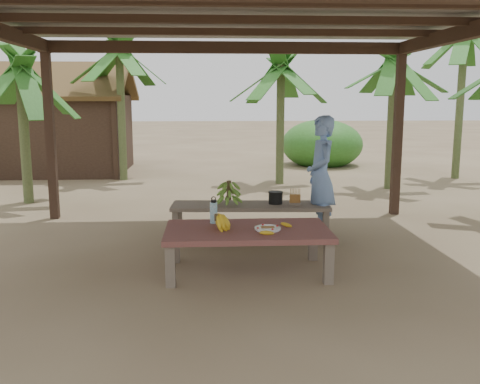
{
  "coord_description": "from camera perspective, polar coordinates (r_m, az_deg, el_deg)",
  "views": [
    {
      "loc": [
        -0.33,
        -6.32,
        1.91
      ],
      "look_at": [
        0.06,
        0.01,
        0.8
      ],
      "focal_mm": 40.0,
      "sensor_mm": 36.0,
      "label": 1
    }
  ],
  "objects": [
    {
      "name": "banana_plant_n",
      "position": [
        12.07,
        4.38,
        12.07
      ],
      "size": [
        1.8,
        1.8,
        2.85
      ],
      "color": "#596638",
      "rests_on": "ground"
    },
    {
      "name": "banana_plant_w",
      "position": [
        10.52,
        -22.35,
        10.76
      ],
      "size": [
        1.8,
        1.8,
        2.67
      ],
      "color": "#596638",
      "rests_on": "ground"
    },
    {
      "name": "water_flask",
      "position": [
        6.14,
        -2.83,
        -2.13
      ],
      "size": [
        0.08,
        0.08,
        0.31
      ],
      "color": "teal",
      "rests_on": "work_table"
    },
    {
      "name": "plate",
      "position": [
        5.83,
        2.96,
        -3.92
      ],
      "size": [
        0.29,
        0.29,
        0.04
      ],
      "color": "white",
      "rests_on": "work_table"
    },
    {
      "name": "skewer_rack",
      "position": [
        7.46,
        5.89,
        -0.48
      ],
      "size": [
        0.18,
        0.09,
        0.24
      ],
      "primitive_type": null,
      "rotation": [
        0.0,
        0.0,
        -0.06
      ],
      "color": "#A57F47",
      "rests_on": "bench"
    },
    {
      "name": "work_table",
      "position": [
        5.91,
        0.78,
        -4.54
      ],
      "size": [
        1.8,
        1.01,
        0.5
      ],
      "rotation": [
        0.0,
        0.0,
        -0.0
      ],
      "color": "brown",
      "rests_on": "ground"
    },
    {
      "name": "ground",
      "position": [
        6.61,
        -0.53,
        -6.87
      ],
      "size": [
        80.0,
        80.0,
        0.0
      ],
      "primitive_type": "plane",
      "color": "brown",
      "rests_on": "ground"
    },
    {
      "name": "banana_plant_ne",
      "position": [
        11.8,
        16.09,
        12.11
      ],
      "size": [
        1.8,
        1.8,
        2.92
      ],
      "color": "#596638",
      "rests_on": "ground"
    },
    {
      "name": "banana_plant_nw",
      "position": [
        12.94,
        -12.74,
        13.56
      ],
      "size": [
        1.8,
        1.8,
        3.27
      ],
      "color": "#596638",
      "rests_on": "ground"
    },
    {
      "name": "pavilion",
      "position": [
        6.37,
        -0.69,
        17.74
      ],
      "size": [
        6.6,
        5.6,
        2.95
      ],
      "color": "black",
      "rests_on": "ground"
    },
    {
      "name": "banana_plant_far",
      "position": [
        13.94,
        22.8,
        14.27
      ],
      "size": [
        1.8,
        1.8,
        3.65
      ],
      "color": "#596638",
      "rests_on": "ground"
    },
    {
      "name": "ripe_banana_bunch",
      "position": [
        5.86,
        -2.56,
        -3.09
      ],
      "size": [
        0.33,
        0.29,
        0.19
      ],
      "primitive_type": null,
      "rotation": [
        0.0,
        0.0,
        0.08
      ],
      "color": "gold",
      "rests_on": "work_table"
    },
    {
      "name": "green_banana_stalk",
      "position": [
        7.46,
        -1.18,
        0.01
      ],
      "size": [
        0.33,
        0.33,
        0.35
      ],
      "primitive_type": null,
      "rotation": [
        0.0,
        0.0,
        -0.06
      ],
      "color": "#598C2D",
      "rests_on": "bench"
    },
    {
      "name": "cooking_pot",
      "position": [
        7.53,
        3.81,
        -0.64
      ],
      "size": [
        0.2,
        0.2,
        0.17
      ],
      "primitive_type": "cylinder",
      "color": "black",
      "rests_on": "bench"
    },
    {
      "name": "bench",
      "position": [
        7.51,
        1.12,
        -1.73
      ],
      "size": [
        2.23,
        0.74,
        0.45
      ],
      "rotation": [
        0.0,
        0.0,
        -0.06
      ],
      "color": "brown",
      "rests_on": "ground"
    },
    {
      "name": "loose_banana_front",
      "position": [
        5.63,
        2.89,
        -4.38
      ],
      "size": [
        0.18,
        0.09,
        0.04
      ],
      "primitive_type": "ellipsoid",
      "rotation": [
        0.0,
        0.0,
        1.85
      ],
      "color": "gold",
      "rests_on": "work_table"
    },
    {
      "name": "woman",
      "position": [
        7.56,
        8.61,
        1.69
      ],
      "size": [
        0.43,
        0.63,
        1.69
      ],
      "primitive_type": "imported",
      "rotation": [
        0.0,
        0.0,
        -1.52
      ],
      "color": "#6C8ECC",
      "rests_on": "ground"
    },
    {
      "name": "hut",
      "position": [
        14.94,
        -19.86,
        6.26
      ],
      "size": [
        4.4,
        3.43,
        2.85
      ],
      "color": "black",
      "rests_on": "ground"
    },
    {
      "name": "loose_banana_side",
      "position": [
        6.0,
        4.95,
        -3.5
      ],
      "size": [
        0.14,
        0.12,
        0.04
      ],
      "primitive_type": "ellipsoid",
      "rotation": [
        0.0,
        0.0,
        0.91
      ],
      "color": "gold",
      "rests_on": "work_table"
    }
  ]
}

